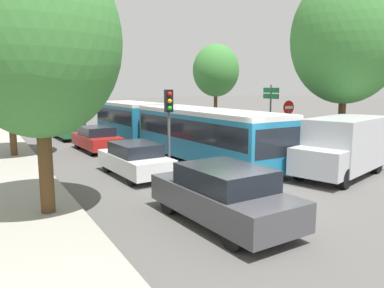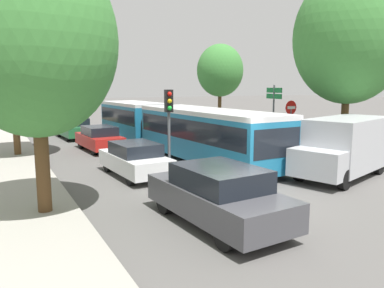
{
  "view_description": "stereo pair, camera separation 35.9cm",
  "coord_description": "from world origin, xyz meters",
  "px_view_note": "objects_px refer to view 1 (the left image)",
  "views": [
    {
      "loc": [
        -7.25,
        -8.91,
        3.55
      ],
      "look_at": [
        0.2,
        4.19,
        1.2
      ],
      "focal_mm": 35.0,
      "sensor_mm": 36.0,
      "label": 1
    },
    {
      "loc": [
        -6.94,
        -9.08,
        3.55
      ],
      "look_at": [
        0.2,
        4.19,
        1.2
      ],
      "focal_mm": 35.0,
      "sensor_mm": 36.0,
      "label": 2
    }
  ],
  "objects_px": {
    "queued_car_graphite": "(223,195)",
    "queued_car_tan": "(59,121)",
    "articulated_bus": "(169,125)",
    "city_bus_rear": "(28,103)",
    "tree_right_near": "(346,41)",
    "queued_car_red": "(96,139)",
    "queued_car_green": "(69,128)",
    "tree_right_mid": "(216,71)",
    "queued_car_white": "(135,159)",
    "no_entry_sign": "(288,119)",
    "traffic_light": "(169,112)",
    "tree_left_mid": "(7,56)",
    "white_van": "(344,145)",
    "queued_car_blue": "(44,115)",
    "tree_left_near": "(37,46)",
    "direction_sign_post": "(271,103)"
  },
  "relations": [
    {
      "from": "queued_car_white",
      "to": "direction_sign_post",
      "type": "bearing_deg",
      "value": -76.82
    },
    {
      "from": "traffic_light",
      "to": "queued_car_red",
      "type": "bearing_deg",
      "value": -160.54
    },
    {
      "from": "city_bus_rear",
      "to": "queued_car_green",
      "type": "xyz_separation_m",
      "value": [
        -0.16,
        -24.83,
        -0.7
      ]
    },
    {
      "from": "white_van",
      "to": "queued_car_blue",
      "type": "bearing_deg",
      "value": -92.82
    },
    {
      "from": "tree_right_near",
      "to": "tree_right_mid",
      "type": "distance_m",
      "value": 10.87
    },
    {
      "from": "queued_car_red",
      "to": "tree_right_mid",
      "type": "distance_m",
      "value": 10.74
    },
    {
      "from": "queued_car_graphite",
      "to": "queued_car_white",
      "type": "xyz_separation_m",
      "value": [
        -0.11,
        5.98,
        -0.09
      ]
    },
    {
      "from": "articulated_bus",
      "to": "tree_left_near",
      "type": "distance_m",
      "value": 11.25
    },
    {
      "from": "city_bus_rear",
      "to": "queued_car_graphite",
      "type": "distance_m",
      "value": 43.08
    },
    {
      "from": "white_van",
      "to": "tree_right_near",
      "type": "xyz_separation_m",
      "value": [
        2.96,
        2.52,
        4.39
      ]
    },
    {
      "from": "tree_right_mid",
      "to": "traffic_light",
      "type": "bearing_deg",
      "value": -131.71
    },
    {
      "from": "city_bus_rear",
      "to": "tree_left_mid",
      "type": "bearing_deg",
      "value": 167.67
    },
    {
      "from": "city_bus_rear",
      "to": "queued_car_white",
      "type": "distance_m",
      "value": 37.1
    },
    {
      "from": "queued_car_red",
      "to": "direction_sign_post",
      "type": "bearing_deg",
      "value": -116.19
    },
    {
      "from": "white_van",
      "to": "tree_left_mid",
      "type": "relative_size",
      "value": 0.71
    },
    {
      "from": "queued_car_white",
      "to": "no_entry_sign",
      "type": "xyz_separation_m",
      "value": [
        8.38,
        0.34,
        1.19
      ]
    },
    {
      "from": "queued_car_red",
      "to": "traffic_light",
      "type": "xyz_separation_m",
      "value": [
        1.15,
        -6.72,
        1.81
      ]
    },
    {
      "from": "traffic_light",
      "to": "no_entry_sign",
      "type": "distance_m",
      "value": 6.98
    },
    {
      "from": "queued_car_tan",
      "to": "traffic_light",
      "type": "bearing_deg",
      "value": 179.76
    },
    {
      "from": "articulated_bus",
      "to": "white_van",
      "type": "height_order",
      "value": "articulated_bus"
    },
    {
      "from": "queued_car_tan",
      "to": "city_bus_rear",
      "type": "bearing_deg",
      "value": -2.67
    },
    {
      "from": "articulated_bus",
      "to": "tree_right_near",
      "type": "bearing_deg",
      "value": 44.32
    },
    {
      "from": "no_entry_sign",
      "to": "tree_right_near",
      "type": "distance_m",
      "value": 4.53
    },
    {
      "from": "articulated_bus",
      "to": "no_entry_sign",
      "type": "relative_size",
      "value": 5.94
    },
    {
      "from": "white_van",
      "to": "direction_sign_post",
      "type": "bearing_deg",
      "value": -124.24
    },
    {
      "from": "queued_car_graphite",
      "to": "tree_left_near",
      "type": "relative_size",
      "value": 0.63
    },
    {
      "from": "queued_car_white",
      "to": "no_entry_sign",
      "type": "distance_m",
      "value": 8.47
    },
    {
      "from": "articulated_bus",
      "to": "tree_left_near",
      "type": "bearing_deg",
      "value": -46.54
    },
    {
      "from": "queued_car_blue",
      "to": "traffic_light",
      "type": "distance_m",
      "value": 24.76
    },
    {
      "from": "articulated_bus",
      "to": "tree_left_mid",
      "type": "bearing_deg",
      "value": -107.46
    },
    {
      "from": "tree_left_near",
      "to": "tree_left_mid",
      "type": "bearing_deg",
      "value": 90.27
    },
    {
      "from": "articulated_bus",
      "to": "queued_car_tan",
      "type": "xyz_separation_m",
      "value": [
        -3.3,
        13.49,
        -0.7
      ]
    },
    {
      "from": "queued_car_white",
      "to": "tree_right_near",
      "type": "height_order",
      "value": "tree_right_near"
    },
    {
      "from": "queued_car_red",
      "to": "queued_car_green",
      "type": "bearing_deg",
      "value": -0.71
    },
    {
      "from": "queued_car_blue",
      "to": "tree_left_near",
      "type": "bearing_deg",
      "value": 168.34
    },
    {
      "from": "direction_sign_post",
      "to": "queued_car_graphite",
      "type": "bearing_deg",
      "value": 48.32
    },
    {
      "from": "tree_right_near",
      "to": "tree_right_mid",
      "type": "bearing_deg",
      "value": 91.4
    },
    {
      "from": "queued_car_green",
      "to": "tree_right_near",
      "type": "distance_m",
      "value": 17.76
    },
    {
      "from": "articulated_bus",
      "to": "queued_car_red",
      "type": "height_order",
      "value": "articulated_bus"
    },
    {
      "from": "queued_car_graphite",
      "to": "queued_car_tan",
      "type": "bearing_deg",
      "value": -4.18
    },
    {
      "from": "city_bus_rear",
      "to": "queued_car_red",
      "type": "xyz_separation_m",
      "value": [
        0.11,
        -30.5,
        -0.73
      ]
    },
    {
      "from": "articulated_bus",
      "to": "queued_car_blue",
      "type": "distance_m",
      "value": 20.26
    },
    {
      "from": "queued_car_red",
      "to": "queued_car_blue",
      "type": "height_order",
      "value": "queued_car_blue"
    },
    {
      "from": "queued_car_graphite",
      "to": "queued_car_tan",
      "type": "height_order",
      "value": "queued_car_graphite"
    },
    {
      "from": "traffic_light",
      "to": "queued_car_graphite",
      "type": "bearing_deg",
      "value": -3.07
    },
    {
      "from": "city_bus_rear",
      "to": "tree_right_near",
      "type": "distance_m",
      "value": 40.05
    },
    {
      "from": "no_entry_sign",
      "to": "tree_right_mid",
      "type": "xyz_separation_m",
      "value": [
        1.51,
        9.02,
        2.75
      ]
    },
    {
      "from": "queued_car_graphite",
      "to": "queued_car_red",
      "type": "height_order",
      "value": "queued_car_graphite"
    },
    {
      "from": "white_van",
      "to": "tree_right_near",
      "type": "height_order",
      "value": "tree_right_near"
    },
    {
      "from": "direction_sign_post",
      "to": "tree_left_mid",
      "type": "distance_m",
      "value": 13.95
    }
  ]
}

